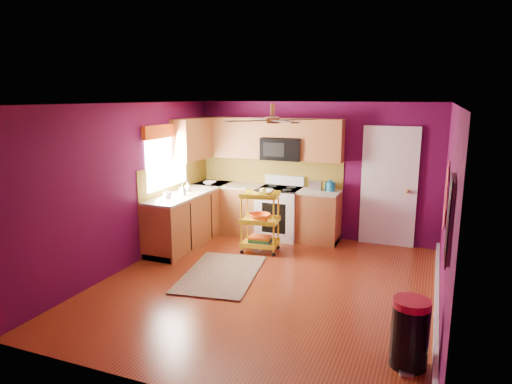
% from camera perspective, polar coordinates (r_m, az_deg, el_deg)
% --- Properties ---
extents(ground, '(5.00, 5.00, 0.00)m').
position_cam_1_polar(ground, '(6.52, 1.31, -11.56)').
color(ground, maroon).
rests_on(ground, ground).
extents(room_envelope, '(4.54, 5.04, 2.52)m').
position_cam_1_polar(room_envelope, '(6.05, 1.63, 2.73)').
color(room_envelope, '#4E0937').
rests_on(room_envelope, ground).
extents(lower_cabinets, '(2.81, 2.31, 0.94)m').
position_cam_1_polar(lower_cabinets, '(8.46, -2.94, -2.92)').
color(lower_cabinets, brown).
rests_on(lower_cabinets, ground).
extents(electric_range, '(0.76, 0.66, 1.13)m').
position_cam_1_polar(electric_range, '(8.48, 2.96, -2.54)').
color(electric_range, white).
rests_on(electric_range, ground).
extents(upper_cabinetry, '(2.80, 2.30, 1.26)m').
position_cam_1_polar(upper_cabinetry, '(8.50, -1.40, 6.52)').
color(upper_cabinetry, brown).
rests_on(upper_cabinetry, ground).
extents(left_window, '(0.08, 1.35, 1.08)m').
position_cam_1_polar(left_window, '(7.97, -11.10, 5.50)').
color(left_window, white).
rests_on(left_window, ground).
extents(panel_door, '(0.95, 0.11, 2.15)m').
position_cam_1_polar(panel_door, '(8.26, 16.26, 0.46)').
color(panel_door, white).
rests_on(panel_door, ground).
extents(right_wall_art, '(0.04, 2.74, 1.04)m').
position_cam_1_polar(right_wall_art, '(5.40, 22.80, -1.37)').
color(right_wall_art, black).
rests_on(right_wall_art, ground).
extents(ceiling_fan, '(1.01, 1.01, 0.26)m').
position_cam_1_polar(ceiling_fan, '(6.18, 2.07, 9.06)').
color(ceiling_fan, '#BF8C3F').
rests_on(ceiling_fan, ground).
extents(shag_rug, '(1.27, 1.81, 0.02)m').
position_cam_1_polar(shag_rug, '(6.89, -4.39, -10.15)').
color(shag_rug, black).
rests_on(shag_rug, ground).
extents(rolling_cart, '(0.67, 0.52, 1.11)m').
position_cam_1_polar(rolling_cart, '(7.67, 0.58, -3.40)').
color(rolling_cart, yellow).
rests_on(rolling_cart, ground).
extents(trash_can, '(0.46, 0.46, 0.69)m').
position_cam_1_polar(trash_can, '(4.86, 18.68, -16.38)').
color(trash_can, black).
rests_on(trash_can, ground).
extents(teal_kettle, '(0.18, 0.18, 0.21)m').
position_cam_1_polar(teal_kettle, '(8.22, 9.24, 0.72)').
color(teal_kettle, teal).
rests_on(teal_kettle, lower_cabinets).
extents(toaster, '(0.22, 0.15, 0.18)m').
position_cam_1_polar(toaster, '(8.22, 7.50, 0.82)').
color(toaster, beige).
rests_on(toaster, lower_cabinets).
extents(soap_bottle_a, '(0.09, 0.09, 0.20)m').
position_cam_1_polar(soap_bottle_a, '(7.86, -9.19, 0.31)').
color(soap_bottle_a, '#EA3F72').
rests_on(soap_bottle_a, lower_cabinets).
extents(soap_bottle_b, '(0.13, 0.13, 0.17)m').
position_cam_1_polar(soap_bottle_b, '(8.16, -8.55, 0.66)').
color(soap_bottle_b, white).
rests_on(soap_bottle_b, lower_cabinets).
extents(counter_dish, '(0.24, 0.24, 0.06)m').
position_cam_1_polar(counter_dish, '(8.76, -5.81, 1.14)').
color(counter_dish, white).
rests_on(counter_dish, lower_cabinets).
extents(counter_cup, '(0.13, 0.13, 0.10)m').
position_cam_1_polar(counter_cup, '(7.67, -11.01, -0.38)').
color(counter_cup, white).
rests_on(counter_cup, lower_cabinets).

